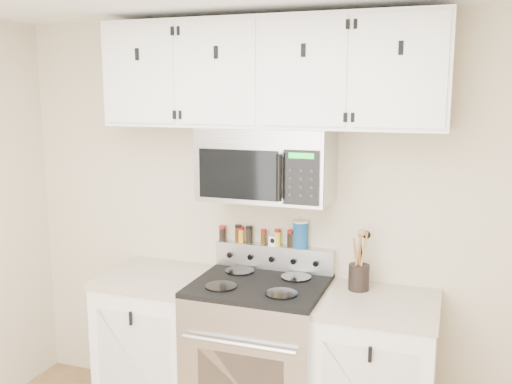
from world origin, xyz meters
The scene contains 18 objects.
back_wall centered at (0.00, 1.75, 1.25)m, with size 3.50×0.01×2.50m, color #C1B591.
range centered at (0.00, 1.43, 0.49)m, with size 0.76×0.65×1.10m.
base_cabinet_left centered at (-0.69, 1.45, 0.46)m, with size 0.64×0.62×0.92m.
base_cabinet_right centered at (0.69, 1.45, 0.46)m, with size 0.64×0.62×0.92m.
microwave centered at (0.00, 1.55, 1.63)m, with size 0.76×0.44×0.42m.
upper_cabinets centered at (0.00, 1.58, 2.15)m, with size 2.00×0.35×0.62m.
utensil_crock centered at (0.55, 1.58, 1.01)m, with size 0.12×0.12×0.35m.
kitchen_timer centered at (0.00, 1.71, 1.13)m, with size 0.05×0.04×0.06m, color white.
salt_canister centered at (0.17, 1.71, 1.19)m, with size 0.09×0.09×0.17m.
spice_jar_0 centered at (-0.35, 1.71, 1.15)m, with size 0.05×0.05×0.10m.
spice_jar_1 centered at (-0.24, 1.71, 1.16)m, with size 0.04×0.04×0.11m.
spice_jar_2 centered at (-0.22, 1.71, 1.15)m, with size 0.04×0.04×0.10m.
spice_jar_3 centered at (-0.17, 1.71, 1.16)m, with size 0.04×0.04×0.11m.
spice_jar_4 centered at (-0.07, 1.71, 1.15)m, with size 0.04×0.04×0.09m.
spice_jar_5 centered at (0.02, 1.71, 1.15)m, with size 0.04×0.04×0.10m.
spice_jar_6 centered at (0.11, 1.71, 1.15)m, with size 0.05×0.05×0.10m.
spice_jar_7 centered at (0.12, 1.71, 1.15)m, with size 0.04×0.04×0.10m.
spice_jar_8 centered at (0.19, 1.71, 1.15)m, with size 0.04×0.04×0.10m.
Camera 1 is at (1.04, -1.58, 2.05)m, focal length 40.00 mm.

